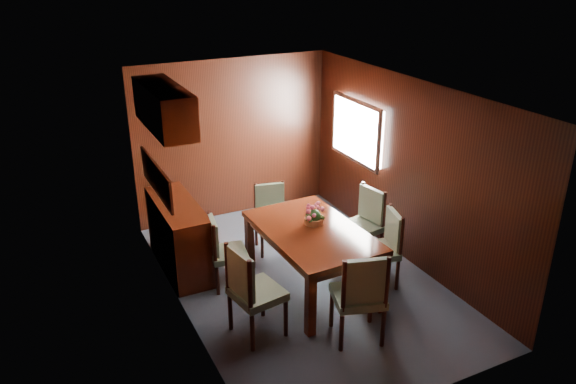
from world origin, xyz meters
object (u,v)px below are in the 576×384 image
sideboard (179,236)px  chair_right_near (384,244)px  chair_left_near (250,288)px  chair_head (361,293)px  flower_centerpiece (314,214)px  dining_table (312,238)px

sideboard → chair_right_near: size_ratio=1.45×
chair_left_near → chair_head: chair_left_near is taller
chair_right_near → flower_centerpiece: flower_centerpiece is taller
flower_centerpiece → chair_right_near: bearing=-28.1°
chair_head → dining_table: bearing=104.6°
dining_table → chair_left_near: size_ratio=1.62×
sideboard → chair_left_near: chair_left_near is taller
chair_left_near → chair_right_near: (1.86, 0.26, -0.06)m
sideboard → dining_table: size_ratio=0.81×
dining_table → chair_left_near: (-1.01, -0.53, -0.09)m
chair_left_near → chair_head: (0.97, -0.58, -0.00)m
chair_left_near → dining_table: bearing=108.0°
chair_right_near → chair_head: bearing=148.4°
chair_head → flower_centerpiece: bearing=100.4°
dining_table → flower_centerpiece: 0.28m
chair_left_near → chair_head: size_ratio=1.00×
dining_table → sideboard: bearing=135.5°
dining_table → flower_centerpiece: flower_centerpiece is taller
sideboard → chair_head: bearing=-61.8°
chair_left_near → flower_centerpiece: chair_left_near is taller
sideboard → flower_centerpiece: size_ratio=5.70×
chair_left_near → chair_right_near: chair_left_near is taller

